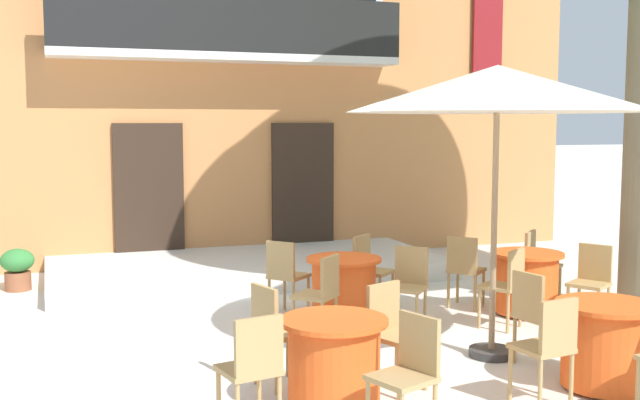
# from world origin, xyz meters

# --- Properties ---
(ground_plane) EXTENTS (120.00, 120.00, 0.00)m
(ground_plane) POSITION_xyz_m (0.00, 0.00, 0.00)
(ground_plane) COLOR silver
(building_facade) EXTENTS (13.00, 5.09, 7.50)m
(building_facade) POSITION_xyz_m (-0.06, 6.99, 3.75)
(building_facade) COLOR #CC844C
(building_facade) RESTS_ON ground
(entrance_step_platform) EXTENTS (5.81, 2.67, 0.25)m
(entrance_step_platform) POSITION_xyz_m (-0.06, 3.67, 0.12)
(entrance_step_platform) COLOR silver
(entrance_step_platform) RESTS_ON ground
(cafe_table_near_tree) EXTENTS (0.86, 0.86, 0.76)m
(cafe_table_near_tree) POSITION_xyz_m (0.29, 0.66, 0.39)
(cafe_table_near_tree) COLOR #EA561E
(cafe_table_near_tree) RESTS_ON ground
(cafe_chair_near_tree_0) EXTENTS (0.56, 0.56, 0.91)m
(cafe_chair_near_tree_0) POSITION_xyz_m (-0.25, 1.18, 0.53)
(cafe_chair_near_tree_0) COLOR tan
(cafe_chair_near_tree_0) RESTS_ON ground
(cafe_chair_near_tree_1) EXTENTS (0.57, 0.57, 0.91)m
(cafe_chair_near_tree_1) POSITION_xyz_m (-0.20, 0.08, 0.53)
(cafe_chair_near_tree_1) COLOR tan
(cafe_chair_near_tree_1) RESTS_ON ground
(cafe_chair_near_tree_2) EXTENTS (0.57, 0.57, 0.91)m
(cafe_chair_near_tree_2) POSITION_xyz_m (0.89, 0.20, 0.53)
(cafe_chair_near_tree_2) COLOR tan
(cafe_chair_near_tree_2) RESTS_ON ground
(cafe_chair_near_tree_3) EXTENTS (0.56, 0.56, 0.91)m
(cafe_chair_near_tree_3) POSITION_xyz_m (0.83, 1.18, 0.53)
(cafe_chair_near_tree_3) COLOR tan
(cafe_chair_near_tree_3) RESTS_ON ground
(cafe_table_middle) EXTENTS (0.86, 0.86, 0.76)m
(cafe_table_middle) POSITION_xyz_m (2.49, 0.26, 0.39)
(cafe_table_middle) COLOR #EA561E
(cafe_table_middle) RESTS_ON ground
(cafe_chair_middle_0) EXTENTS (0.55, 0.55, 0.91)m
(cafe_chair_middle_0) POSITION_xyz_m (2.94, -0.35, 0.53)
(cafe_chair_middle_0) COLOR tan
(cafe_chair_middle_0) RESTS_ON ground
(cafe_chair_middle_1) EXTENTS (0.56, 0.56, 0.91)m
(cafe_chair_middle_1) POSITION_xyz_m (3.03, 0.79, 0.53)
(cafe_chair_middle_1) COLOR tan
(cafe_chair_middle_1) RESTS_ON ground
(cafe_chair_middle_2) EXTENTS (0.56, 0.56, 0.91)m
(cafe_chair_middle_2) POSITION_xyz_m (1.95, 0.78, 0.53)
(cafe_chair_middle_2) COLOR tan
(cafe_chair_middle_2) RESTS_ON ground
(cafe_chair_middle_3) EXTENTS (0.55, 0.55, 0.91)m
(cafe_chair_middle_3) POSITION_xyz_m (1.90, -0.21, 0.53)
(cafe_chair_middle_3) COLOR tan
(cafe_chair_middle_3) RESTS_ON ground
(cafe_table_front) EXTENTS (0.86, 0.86, 0.76)m
(cafe_table_front) POSITION_xyz_m (-0.79, -1.85, 0.39)
(cafe_table_front) COLOR #EA561E
(cafe_table_front) RESTS_ON ground
(cafe_chair_front_0) EXTENTS (0.47, 0.47, 0.91)m
(cafe_chair_front_0) POSITION_xyz_m (-1.51, -2.07, 0.53)
(cafe_chair_front_0) COLOR tan
(cafe_chair_front_0) RESTS_ON ground
(cafe_chair_front_1) EXTENTS (0.51, 0.51, 0.91)m
(cafe_chair_front_1) POSITION_xyz_m (-0.47, -2.53, 0.53)
(cafe_chair_front_1) COLOR tan
(cafe_chair_front_1) RESTS_ON ground
(cafe_chair_front_2) EXTENTS (0.52, 0.52, 0.91)m
(cafe_chair_front_2) POSITION_xyz_m (-0.12, -1.50, 0.53)
(cafe_chair_front_2) COLOR tan
(cafe_chair_front_2) RESTS_ON ground
(cafe_chair_front_3) EXTENTS (0.50, 0.50, 0.91)m
(cafe_chair_front_3) POSITION_xyz_m (-1.07, -1.15, 0.53)
(cafe_chair_front_3) COLOR tan
(cafe_chair_front_3) RESTS_ON ground
(cafe_table_far_side) EXTENTS (0.86, 0.86, 0.76)m
(cafe_table_far_side) POSITION_xyz_m (1.60, -2.17, 0.39)
(cafe_table_far_side) COLOR #EA561E
(cafe_table_far_side) RESTS_ON ground
(cafe_chair_far_side_2) EXTENTS (0.46, 0.46, 0.91)m
(cafe_chair_far_side_2) POSITION_xyz_m (1.40, -1.44, 0.53)
(cafe_chair_far_side_2) COLOR tan
(cafe_chair_far_side_2) RESTS_ON ground
(cafe_chair_far_side_3) EXTENTS (0.45, 0.45, 0.91)m
(cafe_chair_far_side_3) POSITION_xyz_m (0.87, -2.35, 0.53)
(cafe_chair_far_side_3) COLOR tan
(cafe_chair_far_side_3) RESTS_ON ground
(cafe_umbrella) EXTENTS (2.90, 2.90, 2.85)m
(cafe_umbrella) POSITION_xyz_m (1.19, -1.04, 2.61)
(cafe_umbrella) COLOR #997A56
(cafe_umbrella) RESTS_ON ground
(ground_planter_left) EXTENTS (0.45, 0.45, 0.58)m
(ground_planter_left) POSITION_xyz_m (-3.32, 3.77, 0.33)
(ground_planter_left) COLOR #995638
(ground_planter_left) RESTS_ON ground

